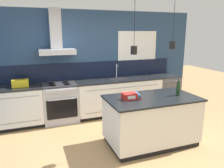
{
  "coord_description": "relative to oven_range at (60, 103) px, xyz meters",
  "views": [
    {
      "loc": [
        -1.45,
        -3.33,
        2.08
      ],
      "look_at": [
        0.04,
        0.69,
        1.05
      ],
      "focal_mm": 35.0,
      "sensor_mm": 36.0,
      "label": 1
    }
  ],
  "objects": [
    {
      "name": "wall_back",
      "position": [
        0.84,
        0.32,
        0.9
      ],
      "size": [
        5.6,
        2.15,
        2.6
      ],
      "color": "navy",
      "rests_on": "ground_plane"
    },
    {
      "name": "ground_plane",
      "position": [
        0.89,
        -1.69,
        -0.46
      ],
      "size": [
        16.0,
        16.0,
        0.0
      ],
      "primitive_type": "plane",
      "color": "#A87F51",
      "rests_on": "ground"
    },
    {
      "name": "counter_run_left",
      "position": [
        -0.93,
        0.01,
        0.01
      ],
      "size": [
        1.09,
        0.64,
        0.91
      ],
      "color": "black",
      "rests_on": "ground_plane"
    },
    {
      "name": "dishwasher",
      "position": [
        2.89,
        0.0,
        0.0
      ],
      "size": [
        0.6,
        0.65,
        0.91
      ],
      "color": "#4C4C51",
      "rests_on": "ground_plane"
    },
    {
      "name": "yellow_toolbox",
      "position": [
        -0.83,
        0.0,
        0.54
      ],
      "size": [
        0.34,
        0.18,
        0.19
      ],
      "color": "gold",
      "rests_on": "counter_run_left"
    },
    {
      "name": "red_supply_box",
      "position": [
        1.03,
        -1.63,
        0.51
      ],
      "size": [
        0.25,
        0.19,
        0.11
      ],
      "color": "red",
      "rests_on": "kitchen_island"
    },
    {
      "name": "counter_run_sink",
      "position": [
        1.49,
        0.01,
        0.01
      ],
      "size": [
        2.21,
        0.64,
        1.26
      ],
      "color": "black",
      "rests_on": "ground_plane"
    },
    {
      "name": "kitchen_island",
      "position": [
        1.46,
        -1.68,
        0.0
      ],
      "size": [
        1.69,
        0.96,
        0.91
      ],
      "color": "black",
      "rests_on": "ground_plane"
    },
    {
      "name": "oven_range",
      "position": [
        0.0,
        0.0,
        0.0
      ],
      "size": [
        0.79,
        0.66,
        0.91
      ],
      "color": "#B5B5BA",
      "rests_on": "ground_plane"
    },
    {
      "name": "bottle_on_island",
      "position": [
        1.99,
        -1.72,
        0.59
      ],
      "size": [
        0.07,
        0.07,
        0.32
      ],
      "color": "#193319",
      "rests_on": "kitchen_island"
    },
    {
      "name": "book_stack",
      "position": [
        1.11,
        -1.56,
        0.49
      ],
      "size": [
        0.3,
        0.36,
        0.07
      ],
      "color": "#B2332D",
      "rests_on": "kitchen_island"
    }
  ]
}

